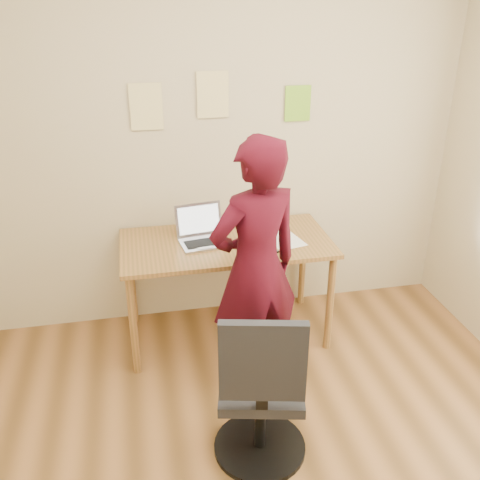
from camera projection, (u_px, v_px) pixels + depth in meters
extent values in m
cube|color=#C7B491|center=(214.00, 137.00, 3.65)|extent=(3.50, 0.04, 2.70)
cube|color=olive|center=(226.00, 243.00, 3.57)|extent=(1.40, 0.70, 0.03)
cylinder|color=olive|center=(133.00, 326.00, 3.35)|extent=(0.05, 0.05, 0.71)
cylinder|color=olive|center=(330.00, 304.00, 3.59)|extent=(0.05, 0.05, 0.71)
cylinder|color=olive|center=(131.00, 279.00, 3.88)|extent=(0.05, 0.05, 0.71)
cylinder|color=olive|center=(303.00, 263.00, 4.12)|extent=(0.05, 0.05, 0.71)
cube|color=#B6B6BE|center=(205.00, 243.00, 3.53)|extent=(0.35, 0.26, 0.01)
cube|color=black|center=(205.00, 242.00, 3.52)|extent=(0.28, 0.16, 0.00)
cube|color=#B6B6BE|center=(199.00, 219.00, 3.60)|extent=(0.32, 0.11, 0.22)
cube|color=white|center=(199.00, 219.00, 3.60)|extent=(0.28, 0.09, 0.18)
cube|color=white|center=(284.00, 239.00, 3.60)|extent=(0.27, 0.33, 0.00)
cube|color=black|center=(271.00, 250.00, 3.44)|extent=(0.10, 0.13, 0.01)
cube|color=#3F4C59|center=(271.00, 249.00, 3.44)|extent=(0.08, 0.10, 0.00)
cube|color=#EBD78C|center=(146.00, 107.00, 3.44)|extent=(0.21, 0.00, 0.30)
cube|color=#EBD78C|center=(213.00, 95.00, 3.50)|extent=(0.21, 0.00, 0.30)
cube|color=#7EC02B|center=(298.00, 103.00, 3.64)|extent=(0.18, 0.00, 0.24)
cube|color=black|center=(261.00, 385.00, 2.73)|extent=(0.50, 0.50, 0.06)
cube|color=black|center=(263.00, 362.00, 2.42)|extent=(0.40, 0.14, 0.42)
cube|color=black|center=(262.00, 398.00, 2.51)|extent=(0.06, 0.05, 0.11)
cylinder|color=black|center=(260.00, 419.00, 2.83)|extent=(0.06, 0.06, 0.42)
cylinder|color=black|center=(260.00, 446.00, 2.91)|extent=(0.50, 0.50, 0.03)
imported|color=#3B0813|center=(256.00, 269.00, 3.10)|extent=(0.67, 0.54, 1.60)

